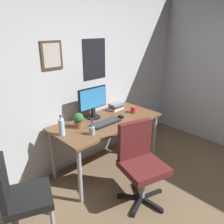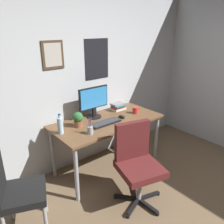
{
  "view_description": "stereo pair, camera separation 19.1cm",
  "coord_description": "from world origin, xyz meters",
  "px_view_note": "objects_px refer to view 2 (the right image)",
  "views": [
    {
      "loc": [
        -1.68,
        -0.38,
        1.95
      ],
      "look_at": [
        0.2,
        1.6,
        0.9
      ],
      "focal_mm": 35.95,
      "sensor_mm": 36.0,
      "label": 1
    },
    {
      "loc": [
        -1.54,
        -0.51,
        1.95
      ],
      "look_at": [
        0.2,
        1.6,
        0.9
      ],
      "focal_mm": 35.95,
      "sensor_mm": 36.0,
      "label": 2
    }
  ],
  "objects_px": {
    "water_bottle": "(60,125)",
    "office_chair": "(137,160)",
    "coffee_mug_near": "(136,110)",
    "computer_mouse": "(122,117)",
    "pen_cup": "(90,130)",
    "book_stack_left": "(118,107)",
    "side_chair": "(15,190)",
    "potted_plant": "(78,119)",
    "keyboard": "(105,123)",
    "monitor": "(94,101)"
  },
  "relations": [
    {
      "from": "coffee_mug_near",
      "to": "monitor",
      "type": "bearing_deg",
      "value": 154.7
    },
    {
      "from": "pen_cup",
      "to": "book_stack_left",
      "type": "bearing_deg",
      "value": 27.56
    },
    {
      "from": "water_bottle",
      "to": "potted_plant",
      "type": "bearing_deg",
      "value": 8.44
    },
    {
      "from": "water_bottle",
      "to": "office_chair",
      "type": "bearing_deg",
      "value": -53.98
    },
    {
      "from": "keyboard",
      "to": "coffee_mug_near",
      "type": "xyz_separation_m",
      "value": [
        0.58,
        0.02,
        0.03
      ]
    },
    {
      "from": "office_chair",
      "to": "keyboard",
      "type": "xyz_separation_m",
      "value": [
        0.05,
        0.64,
        0.23
      ]
    },
    {
      "from": "coffee_mug_near",
      "to": "pen_cup",
      "type": "relative_size",
      "value": 0.63
    },
    {
      "from": "computer_mouse",
      "to": "pen_cup",
      "type": "distance_m",
      "value": 0.64
    },
    {
      "from": "pen_cup",
      "to": "monitor",
      "type": "bearing_deg",
      "value": 49.78
    },
    {
      "from": "computer_mouse",
      "to": "pen_cup",
      "type": "relative_size",
      "value": 0.55
    },
    {
      "from": "coffee_mug_near",
      "to": "pen_cup",
      "type": "distance_m",
      "value": 0.91
    },
    {
      "from": "monitor",
      "to": "keyboard",
      "type": "xyz_separation_m",
      "value": [
        -0.02,
        -0.28,
        -0.23
      ]
    },
    {
      "from": "side_chair",
      "to": "coffee_mug_near",
      "type": "height_order",
      "value": "side_chair"
    },
    {
      "from": "potted_plant",
      "to": "coffee_mug_near",
      "type": "bearing_deg",
      "value": -8.31
    },
    {
      "from": "office_chair",
      "to": "pen_cup",
      "type": "relative_size",
      "value": 4.75
    },
    {
      "from": "water_bottle",
      "to": "potted_plant",
      "type": "xyz_separation_m",
      "value": [
        0.27,
        0.04,
        -0.0
      ]
    },
    {
      "from": "monitor",
      "to": "computer_mouse",
      "type": "bearing_deg",
      "value": -43.72
    },
    {
      "from": "monitor",
      "to": "keyboard",
      "type": "height_order",
      "value": "monitor"
    },
    {
      "from": "monitor",
      "to": "book_stack_left",
      "type": "height_order",
      "value": "monitor"
    },
    {
      "from": "computer_mouse",
      "to": "water_bottle",
      "type": "relative_size",
      "value": 0.44
    },
    {
      "from": "water_bottle",
      "to": "potted_plant",
      "type": "relative_size",
      "value": 1.29
    },
    {
      "from": "office_chair",
      "to": "pen_cup",
      "type": "xyz_separation_m",
      "value": [
        -0.28,
        0.52,
        0.28
      ]
    },
    {
      "from": "keyboard",
      "to": "office_chair",
      "type": "bearing_deg",
      "value": -94.31
    },
    {
      "from": "side_chair",
      "to": "coffee_mug_near",
      "type": "distance_m",
      "value": 1.89
    },
    {
      "from": "computer_mouse",
      "to": "coffee_mug_near",
      "type": "bearing_deg",
      "value": 1.42
    },
    {
      "from": "keyboard",
      "to": "book_stack_left",
      "type": "bearing_deg",
      "value": 32.0
    },
    {
      "from": "pen_cup",
      "to": "office_chair",
      "type": "bearing_deg",
      "value": -61.95
    },
    {
      "from": "water_bottle",
      "to": "pen_cup",
      "type": "xyz_separation_m",
      "value": [
        0.27,
        -0.23,
        -0.05
      ]
    },
    {
      "from": "water_bottle",
      "to": "coffee_mug_near",
      "type": "bearing_deg",
      "value": -4.5
    },
    {
      "from": "office_chair",
      "to": "computer_mouse",
      "type": "height_order",
      "value": "office_chair"
    },
    {
      "from": "side_chair",
      "to": "keyboard",
      "type": "xyz_separation_m",
      "value": [
        1.27,
        0.23,
        0.26
      ]
    },
    {
      "from": "side_chair",
      "to": "keyboard",
      "type": "distance_m",
      "value": 1.32
    },
    {
      "from": "side_chair",
      "to": "water_bottle",
      "type": "relative_size",
      "value": 3.47
    },
    {
      "from": "pen_cup",
      "to": "book_stack_left",
      "type": "xyz_separation_m",
      "value": [
        0.8,
        0.42,
        -0.0
      ]
    },
    {
      "from": "side_chair",
      "to": "book_stack_left",
      "type": "distance_m",
      "value": 1.85
    },
    {
      "from": "computer_mouse",
      "to": "side_chair",
      "type": "bearing_deg",
      "value": -171.36
    },
    {
      "from": "coffee_mug_near",
      "to": "potted_plant",
      "type": "height_order",
      "value": "potted_plant"
    },
    {
      "from": "computer_mouse",
      "to": "monitor",
      "type": "bearing_deg",
      "value": 136.28
    },
    {
      "from": "potted_plant",
      "to": "water_bottle",
      "type": "bearing_deg",
      "value": -171.56
    },
    {
      "from": "office_chair",
      "to": "book_stack_left",
      "type": "relative_size",
      "value": 4.42
    },
    {
      "from": "office_chair",
      "to": "book_stack_left",
      "type": "bearing_deg",
      "value": 60.81
    },
    {
      "from": "book_stack_left",
      "to": "monitor",
      "type": "bearing_deg",
      "value": -178.34
    },
    {
      "from": "office_chair",
      "to": "book_stack_left",
      "type": "distance_m",
      "value": 1.1
    },
    {
      "from": "coffee_mug_near",
      "to": "side_chair",
      "type": "bearing_deg",
      "value": -172.42
    },
    {
      "from": "computer_mouse",
      "to": "pen_cup",
      "type": "xyz_separation_m",
      "value": [
        -0.62,
        -0.13,
        0.04
      ]
    },
    {
      "from": "potted_plant",
      "to": "pen_cup",
      "type": "bearing_deg",
      "value": -89.86
    },
    {
      "from": "coffee_mug_near",
      "to": "computer_mouse",
      "type": "bearing_deg",
      "value": -178.58
    },
    {
      "from": "coffee_mug_near",
      "to": "keyboard",
      "type": "bearing_deg",
      "value": -178.18
    },
    {
      "from": "potted_plant",
      "to": "book_stack_left",
      "type": "bearing_deg",
      "value": 10.37
    },
    {
      "from": "side_chair",
      "to": "computer_mouse",
      "type": "bearing_deg",
      "value": 8.64
    }
  ]
}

